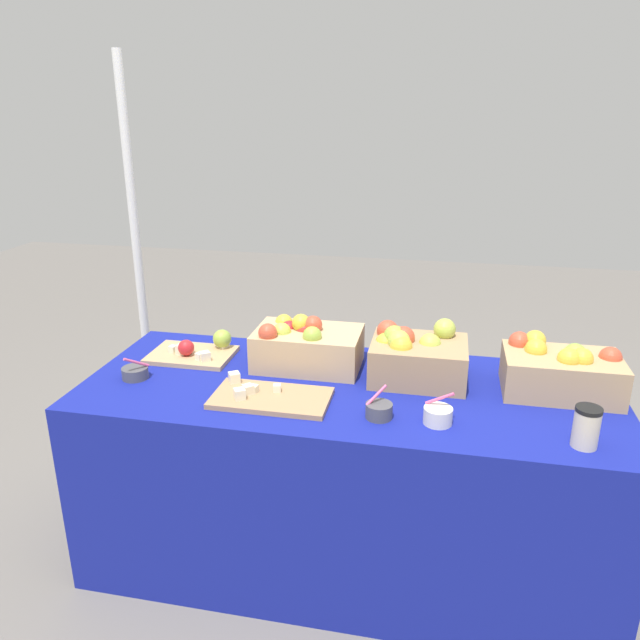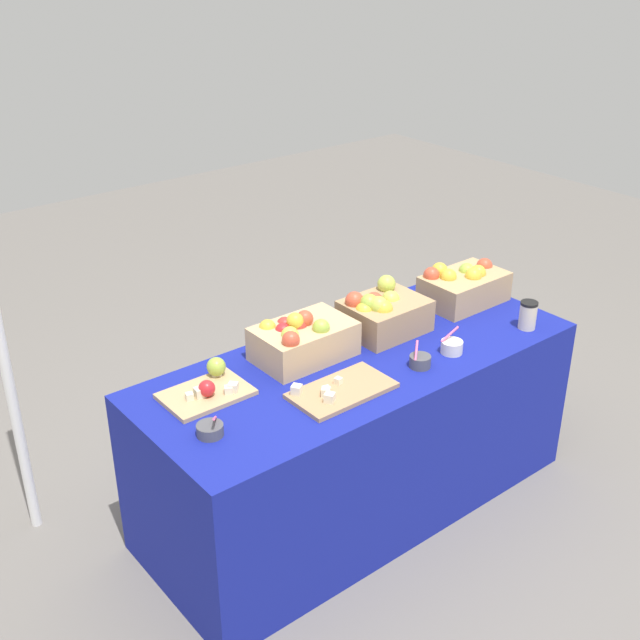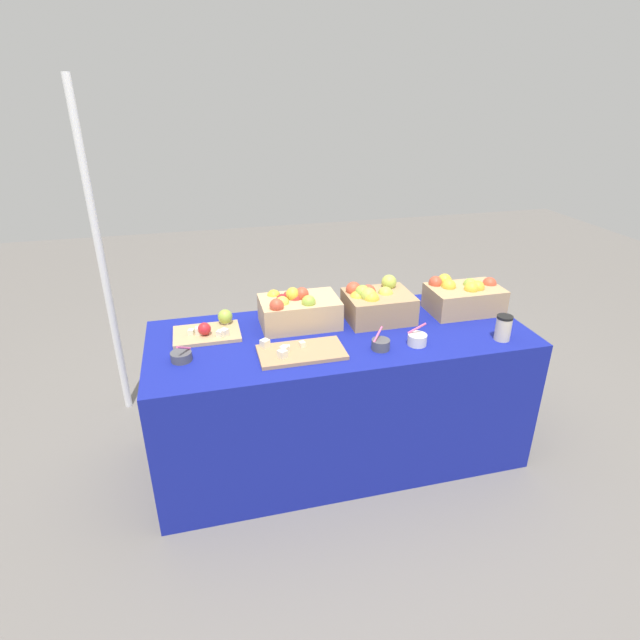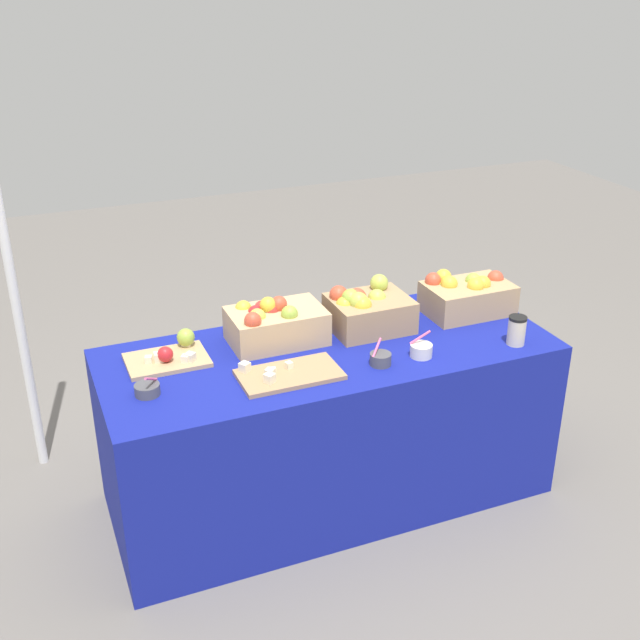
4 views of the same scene
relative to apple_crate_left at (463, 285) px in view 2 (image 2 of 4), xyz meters
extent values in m
plane|color=slate|center=(-0.73, -0.10, -0.83)|extent=(10.00, 10.00, 0.00)
cube|color=navy|center=(-0.73, -0.10, -0.46)|extent=(1.90, 0.76, 0.74)
cube|color=tan|center=(0.00, -0.01, -0.02)|extent=(0.39, 0.25, 0.14)
sphere|color=#B2C64C|center=(-0.12, 0.08, 0.05)|extent=(0.08, 0.08, 0.08)
sphere|color=#99B742|center=(0.05, 0.02, 0.05)|extent=(0.08, 0.08, 0.08)
sphere|color=#B2C64C|center=(0.05, -0.01, 0.05)|extent=(0.08, 0.08, 0.08)
sphere|color=#D14C33|center=(0.16, 0.01, 0.05)|extent=(0.08, 0.08, 0.08)
sphere|color=gold|center=(0.01, -0.05, 0.06)|extent=(0.08, 0.08, 0.08)
sphere|color=gold|center=(-0.09, 0.02, 0.06)|extent=(0.08, 0.08, 0.08)
sphere|color=#D14C33|center=(-0.14, 0.08, 0.06)|extent=(0.08, 0.08, 0.08)
sphere|color=gold|center=(-0.08, 0.08, 0.07)|extent=(0.08, 0.08, 0.08)
sphere|color=gold|center=(0.05, -0.04, 0.06)|extent=(0.08, 0.08, 0.08)
cube|color=tan|center=(-0.49, 0.01, -0.01)|extent=(0.34, 0.27, 0.14)
sphere|color=gold|center=(-0.60, 0.08, 0.05)|extent=(0.08, 0.08, 0.08)
sphere|color=#B2C64C|center=(-0.40, 0.10, 0.08)|extent=(0.08, 0.08, 0.08)
sphere|color=#D14C33|center=(-0.54, 0.02, 0.07)|extent=(0.08, 0.08, 0.08)
sphere|color=#B2C64C|center=(-0.45, 0.02, 0.05)|extent=(0.08, 0.08, 0.08)
sphere|color=gold|center=(-0.55, -0.04, 0.06)|extent=(0.08, 0.08, 0.08)
sphere|color=#99B742|center=(-0.58, 0.01, 0.07)|extent=(0.08, 0.08, 0.08)
sphere|color=#D14C33|center=(-0.61, 0.07, 0.07)|extent=(0.08, 0.08, 0.08)
sphere|color=red|center=(-0.55, 0.01, 0.03)|extent=(0.08, 0.08, 0.08)
sphere|color=gold|center=(-0.61, 0.01, 0.04)|extent=(0.08, 0.08, 0.08)
sphere|color=#D14C33|center=(-0.58, 0.10, 0.04)|extent=(0.08, 0.08, 0.08)
sphere|color=#B2C64C|center=(-0.56, -0.02, 0.07)|extent=(0.08, 0.08, 0.08)
cube|color=tan|center=(-0.90, 0.04, -0.01)|extent=(0.40, 0.26, 0.14)
sphere|color=red|center=(-0.98, 0.07, 0.05)|extent=(0.07, 0.07, 0.07)
sphere|color=#D14C33|center=(-1.04, -0.05, 0.07)|extent=(0.07, 0.07, 0.07)
sphere|color=#B2332D|center=(-0.94, 0.12, 0.04)|extent=(0.07, 0.07, 0.07)
sphere|color=#99B742|center=(-0.87, -0.03, 0.07)|extent=(0.07, 0.07, 0.07)
sphere|color=#B2C64C|center=(-1.00, 0.01, 0.06)|extent=(0.07, 0.07, 0.07)
sphere|color=#B2332D|center=(-0.92, 0.06, 0.06)|extent=(0.07, 0.07, 0.07)
sphere|color=gold|center=(-1.02, 0.13, 0.05)|extent=(0.07, 0.07, 0.07)
sphere|color=#D14C33|center=(-0.89, 0.06, 0.08)|extent=(0.07, 0.07, 0.07)
sphere|color=gold|center=(-0.93, 0.06, 0.08)|extent=(0.07, 0.07, 0.07)
cube|color=tan|center=(-0.96, -0.27, -0.08)|extent=(0.40, 0.22, 0.02)
cube|color=beige|center=(-1.03, -0.25, -0.06)|extent=(0.03, 0.03, 0.03)
cube|color=beige|center=(-1.06, -0.31, -0.05)|extent=(0.05, 0.05, 0.04)
cube|color=beige|center=(-1.12, -0.19, -0.05)|extent=(0.05, 0.05, 0.04)
cube|color=beige|center=(-1.04, -0.27, -0.05)|extent=(0.05, 0.05, 0.03)
cube|color=beige|center=(-0.95, -0.23, -0.06)|extent=(0.03, 0.03, 0.03)
cube|color=tan|center=(-1.38, 0.03, -0.08)|extent=(0.33, 0.23, 0.02)
cube|color=beige|center=(-1.41, 0.02, -0.05)|extent=(0.04, 0.04, 0.04)
cube|color=beige|center=(-1.28, 0.12, -0.05)|extent=(0.05, 0.05, 0.04)
cube|color=beige|center=(-1.30, -0.03, -0.05)|extent=(0.05, 0.05, 0.04)
cube|color=beige|center=(-1.45, 0.03, -0.05)|extent=(0.03, 0.03, 0.03)
sphere|color=#99B742|center=(-1.28, 0.12, -0.03)|extent=(0.08, 0.08, 0.08)
cube|color=beige|center=(-1.32, -0.03, -0.05)|extent=(0.04, 0.04, 0.03)
sphere|color=red|center=(-1.39, 0.01, -0.04)|extent=(0.06, 0.06, 0.06)
cylinder|color=silver|center=(-0.41, -0.31, -0.06)|extent=(0.09, 0.09, 0.05)
cylinder|color=#EA598C|center=(-0.40, -0.29, -0.01)|extent=(0.09, 0.02, 0.06)
cylinder|color=#4C4C51|center=(-0.59, -0.31, -0.06)|extent=(0.09, 0.09, 0.05)
cylinder|color=#EA598C|center=(-0.60, -0.30, -0.01)|extent=(0.07, 0.06, 0.06)
cylinder|color=#4C4C51|center=(-1.50, -0.19, -0.07)|extent=(0.10, 0.10, 0.04)
cylinder|color=#EA598C|center=(-1.49, -0.21, -0.02)|extent=(0.06, 0.09, 0.06)
cylinder|color=beige|center=(0.02, -0.36, -0.03)|extent=(0.08, 0.08, 0.11)
cylinder|color=black|center=(0.02, -0.36, 0.03)|extent=(0.08, 0.08, 0.01)
camera|label=1|loc=(-0.42, -2.06, 0.86)|focal=34.21mm
camera|label=2|loc=(-2.66, -2.24, 1.51)|focal=45.01mm
camera|label=3|loc=(-1.39, -2.29, 1.05)|focal=28.54mm
camera|label=4|loc=(-1.87, -2.79, 1.40)|focal=43.98mm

